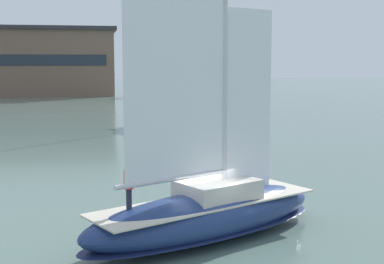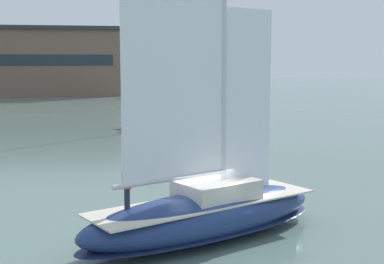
% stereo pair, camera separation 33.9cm
% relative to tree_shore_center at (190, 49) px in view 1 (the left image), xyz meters
% --- Properties ---
extents(ground_plane, '(400.00, 400.00, 0.00)m').
position_rel_tree_shore_center_xyz_m(ground_plane, '(-16.08, -91.67, -9.40)').
color(ground_plane, slate).
extents(waterfront_building, '(31.59, 13.45, 13.47)m').
position_rel_tree_shore_center_xyz_m(waterfront_building, '(-31.08, 0.22, -2.62)').
color(waterfront_building, brown).
rests_on(waterfront_building, ground).
extents(tree_shore_center, '(6.52, 6.52, 13.43)m').
position_rel_tree_shore_center_xyz_m(tree_shore_center, '(0.00, 0.00, 0.00)').
color(tree_shore_center, '#4C3828').
rests_on(tree_shore_center, ground).
extents(sailboat_main, '(10.71, 7.28, 14.41)m').
position_rel_tree_shore_center_xyz_m(sailboat_main, '(-16.06, -91.67, -8.27)').
color(sailboat_main, navy).
rests_on(sailboat_main, ground).
extents(sailboat_moored_far_slip, '(5.57, 9.15, 12.18)m').
position_rel_tree_shore_center_xyz_m(sailboat_moored_far_slip, '(-14.96, -59.65, -8.57)').
color(sailboat_moored_far_slip, navy).
rests_on(sailboat_moored_far_slip, ground).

